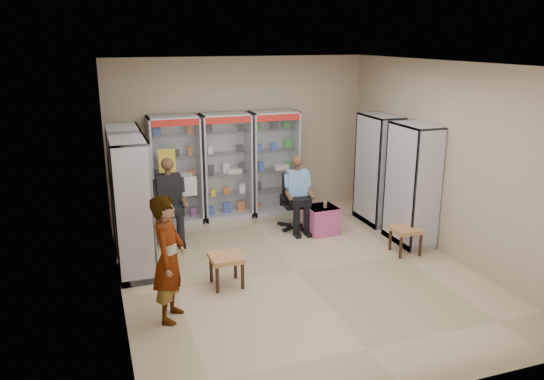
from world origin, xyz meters
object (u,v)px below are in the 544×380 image
object	(u,v)px
woven_stool_a	(405,240)
standing_man	(169,259)
seated_shopkeeper	(297,195)
wooden_chair	(169,212)
cabinet_back_mid	(226,167)
cabinet_back_right	(274,163)
cabinet_right_far	(378,169)
office_chair	(296,202)
cabinet_right_near	(412,185)
woven_stool_b	(227,270)
cabinet_left_far	(127,188)
cabinet_left_near	(133,209)
cabinet_back_left	(176,171)
pink_trunk	(321,220)

from	to	relation	value
woven_stool_a	standing_man	world-z (taller)	standing_man
seated_shopkeeper	wooden_chair	bearing A→B (deg)	177.76
cabinet_back_mid	seated_shopkeeper	xyz separation A→B (m)	(1.02, -1.03, -0.37)
cabinet_back_right	seated_shopkeeper	size ratio (longest dim) A/B	1.58
cabinet_back_mid	cabinet_right_far	distance (m)	2.82
office_chair	cabinet_right_near	bearing A→B (deg)	-33.14
cabinet_back_right	woven_stool_b	bearing A→B (deg)	-120.77
cabinet_left_far	woven_stool_b	size ratio (longest dim) A/B	4.49
cabinet_back_mid	cabinet_back_right	bearing A→B (deg)	0.00
cabinet_back_mid	cabinet_left_near	distance (m)	2.77
cabinet_left_near	woven_stool_a	size ratio (longest dim) A/B	4.65
standing_man	cabinet_left_near	bearing A→B (deg)	35.10
woven_stool_a	woven_stool_b	size ratio (longest dim) A/B	0.97
cabinet_back_left	pink_trunk	bearing A→B (deg)	-30.81
standing_man	woven_stool_a	bearing A→B (deg)	-53.43
cabinet_back_left	cabinet_back_right	world-z (taller)	same
woven_stool_a	office_chair	bearing A→B (deg)	126.53
cabinet_back_mid	standing_man	bearing A→B (deg)	-114.65
office_chair	cabinet_back_mid	bearing A→B (deg)	141.57
woven_stool_a	cabinet_back_mid	bearing A→B (deg)	130.40
cabinet_back_left	woven_stool_b	size ratio (longest dim) A/B	4.49
seated_shopkeeper	standing_man	xyz separation A→B (m)	(-2.62, -2.46, 0.16)
cabinet_back_left	standing_man	xyz separation A→B (m)	(-0.65, -3.49, -0.21)
cabinet_back_right	cabinet_left_near	xyz separation A→B (m)	(-2.83, -2.03, 0.00)
cabinet_right_far	cabinet_right_near	distance (m)	1.10
cabinet_left_far	office_chair	world-z (taller)	cabinet_left_far
cabinet_right_far	woven_stool_b	xyz separation A→B (m)	(-3.32, -1.70, -0.78)
cabinet_right_far	wooden_chair	size ratio (longest dim) A/B	2.13
cabinet_left_far	woven_stool_b	bearing A→B (deg)	30.99
cabinet_left_near	wooden_chair	xyz separation A→B (m)	(0.68, 1.30, -0.53)
seated_shopkeeper	woven_stool_a	distance (m)	2.07
cabinet_back_mid	woven_stool_b	world-z (taller)	cabinet_back_mid
cabinet_right_near	seated_shopkeeper	world-z (taller)	cabinet_right_near
cabinet_right_near	seated_shopkeeper	xyz separation A→B (m)	(-1.56, 1.20, -0.37)
woven_stool_a	woven_stool_b	distance (m)	2.99
cabinet_back_mid	cabinet_back_left	bearing A→B (deg)	180.00
office_chair	standing_man	xyz separation A→B (m)	(-2.62, -2.51, 0.29)
cabinet_right_near	woven_stool_a	bearing A→B (deg)	141.44
cabinet_back_left	pink_trunk	distance (m)	2.79
cabinet_back_left	cabinet_left_far	xyz separation A→B (m)	(-0.93, -0.93, 0.00)
cabinet_left_far	standing_man	xyz separation A→B (m)	(0.28, -2.56, -0.21)
cabinet_back_right	cabinet_back_left	bearing A→B (deg)	180.00
cabinet_left_near	standing_man	size ratio (longest dim) A/B	1.26
cabinet_left_near	pink_trunk	size ratio (longest dim) A/B	3.96
cabinet_left_far	office_chair	bearing A→B (deg)	88.98
pink_trunk	cabinet_right_far	bearing A→B (deg)	11.24
cabinet_back_mid	pink_trunk	bearing A→B (deg)	-45.43
cabinet_back_right	wooden_chair	size ratio (longest dim) A/B	2.13
seated_shopkeeper	cabinet_left_near	bearing A→B (deg)	-155.49
cabinet_left_near	wooden_chair	world-z (taller)	cabinet_left_near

